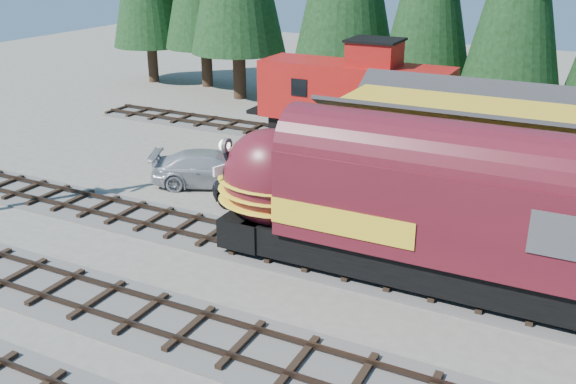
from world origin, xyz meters
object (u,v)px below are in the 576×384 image
at_px(depot, 487,151).
at_px(pickup_truck_a, 278,190).
at_px(locomotive, 424,214).
at_px(pickup_truck_b, 212,169).
at_px(caboose, 355,97).

distance_m(depot, pickup_truck_a, 8.90).
xyz_separation_m(depot, locomotive, (-0.76, -6.50, -0.41)).
relative_size(depot, pickup_truck_a, 2.32).
bearing_deg(depot, pickup_truck_b, -172.01).
bearing_deg(caboose, pickup_truck_b, -111.41).
bearing_deg(depot, locomotive, -96.64).
xyz_separation_m(depot, pickup_truck_b, (-12.25, -1.72, -2.14)).
bearing_deg(locomotive, pickup_truck_a, 152.56).
distance_m(depot, locomotive, 6.56).
bearing_deg(caboose, pickup_truck_a, -87.67).
xyz_separation_m(locomotive, pickup_truck_a, (-7.46, 3.88, -1.79)).
distance_m(locomotive, pickup_truck_a, 8.60).
distance_m(pickup_truck_a, pickup_truck_b, 4.13).
distance_m(locomotive, caboose, 16.06).
relative_size(caboose, pickup_truck_a, 1.95).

